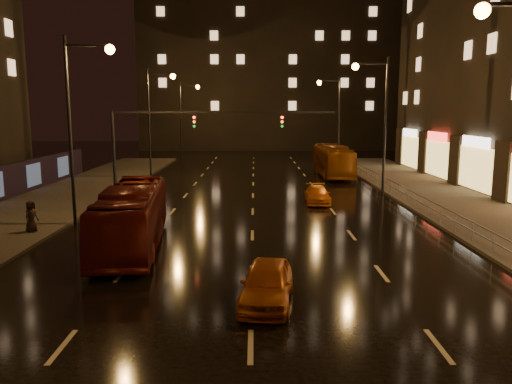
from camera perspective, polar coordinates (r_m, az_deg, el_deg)
ground at (r=34.95m, az=-0.36°, el=-0.94°), size 140.00×140.00×0.00m
sidewalk_left at (r=32.96m, az=-24.58°, el=-2.28°), size 7.00×70.00×0.15m
sidewalk_right at (r=32.88m, az=23.88°, el=-2.26°), size 7.00×70.00×0.15m
building_distant at (r=87.29m, az=2.47°, el=17.00°), size 44.00×16.00×36.00m
traffic_signal at (r=34.81m, az=-8.78°, el=6.76°), size 15.31×0.32×6.20m
railing_right at (r=34.34m, az=16.91°, el=-0.01°), size 0.05×56.00×1.00m
bus_red at (r=23.47m, az=-13.97°, el=-2.73°), size 3.48×10.39×2.84m
bus_curb at (r=48.37m, az=8.77°, el=3.55°), size 2.55×10.61×2.95m
taxi_near at (r=16.35m, az=1.23°, el=-10.40°), size 2.05×4.12×1.35m
taxi_far at (r=34.14m, az=7.05°, el=-0.29°), size 1.73×3.95×1.13m
pedestrian_c at (r=27.55m, az=-24.32°, el=-2.54°), size 0.72×0.89×1.58m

